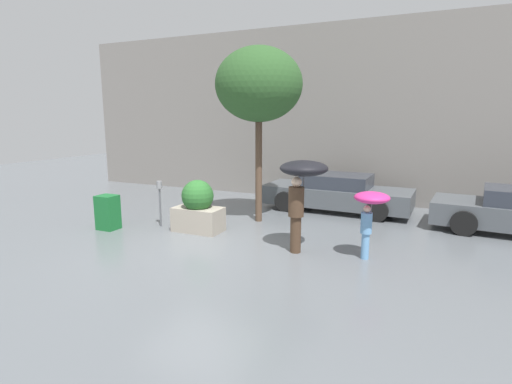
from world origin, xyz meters
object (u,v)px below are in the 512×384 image
planter_box (198,208)px  parking_meter (160,194)px  person_child (370,206)px  parked_car_near (336,193)px  newspaper_box (108,212)px  person_adult (302,180)px  street_tree (259,85)px

planter_box → parking_meter: planter_box is taller
planter_box → person_child: (4.33, -0.36, 0.51)m
planter_box → parked_car_near: size_ratio=0.29×
person_child → newspaper_box: size_ratio=1.59×
planter_box → person_adult: size_ratio=0.67×
planter_box → newspaper_box: size_ratio=1.48×
street_tree → parking_meter: size_ratio=3.85×
person_adult → newspaper_box: person_adult is taller
planter_box → newspaper_box: bearing=-160.0°
person_adult → parking_meter: person_adult is taller
planter_box → parking_meter: bearing=-178.8°
street_tree → parking_meter: (-2.18, -1.60, -2.85)m
planter_box → parking_meter: 1.20m
person_child → parked_car_near: (-1.64, 4.15, -0.59)m
newspaper_box → parked_car_near: bearing=43.0°
planter_box → parked_car_near: bearing=54.6°
person_adult → newspaper_box: (-5.16, -0.35, -1.14)m
parked_car_near → newspaper_box: parked_car_near is taller
parking_meter → newspaper_box: bearing=-143.6°
person_child → newspaper_box: bearing=-146.8°
street_tree → parking_meter: 3.92m
street_tree → parked_car_near: bearing=52.7°
planter_box → parking_meter: (-1.17, -0.03, 0.27)m
person_child → street_tree: bearing=179.0°
parked_car_near → newspaper_box: size_ratio=5.09×
street_tree → person_adult: bearing=-47.0°
parked_car_near → street_tree: bearing=144.8°
person_child → street_tree: street_tree is taller
person_adult → parking_meter: size_ratio=1.62×
street_tree → planter_box: bearing=-122.5°
parked_car_near → street_tree: 4.23m
person_child → parking_meter: (-5.50, 0.33, -0.24)m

